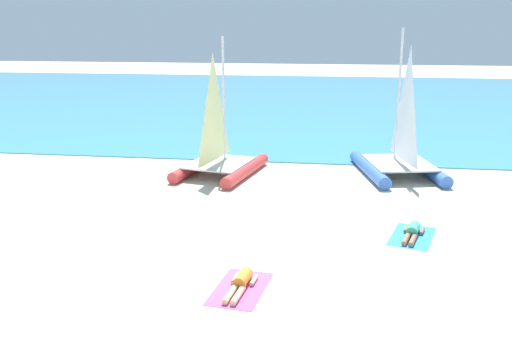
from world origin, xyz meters
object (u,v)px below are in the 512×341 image
Objects in this scene: sailboat_blue at (399,155)px; sunbather_right at (413,231)px; towel_right at (412,236)px; towel_left at (240,288)px; sailboat_red at (219,155)px; sunbather_left at (241,282)px.

sunbather_right is at bearing -104.63° from sailboat_blue.
sunbather_right is (0.02, 0.06, 0.13)m from towel_right.
towel_left is 5.71m from towel_right.
sunbather_right is (-0.28, -6.52, -0.71)m from sailboat_blue.
sailboat_red reaches higher than towel_right.
sailboat_blue is at bearing 73.65° from sunbather_left.
sailboat_red is at bearing 112.08° from sunbather_left.
towel_right is at bearing 48.69° from sunbather_left.
towel_right is 0.14m from sunbather_right.
sunbather_right is at bearing -28.02° from sailboat_red.
towel_left is at bearing -138.43° from towel_right.
sailboat_blue is at bearing 66.19° from towel_left.
towel_right is (6.71, -5.70, -0.79)m from sailboat_red.
sunbather_left is 5.72m from sunbather_right.
sailboat_blue is 6.64m from towel_right.
sailboat_red is 9.83m from towel_left.
sailboat_blue is at bearing 19.10° from sailboat_red.
sailboat_blue is 11.37m from towel_left.
sailboat_blue is 2.97× the size of towel_left.
sailboat_red is 2.81× the size of towel_right.
sunbather_left reaches higher than towel_left.
sailboat_red is at bearing 175.03° from sailboat_blue.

